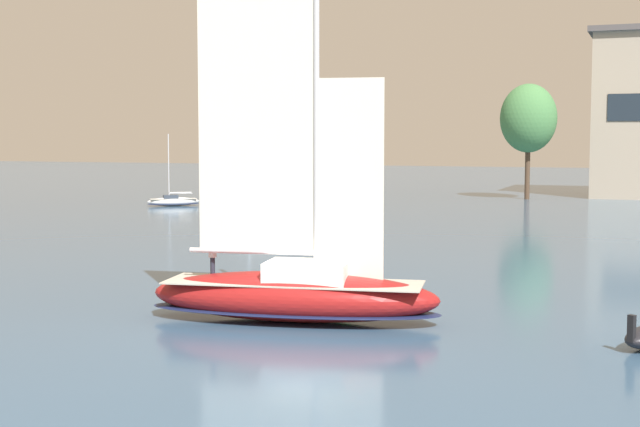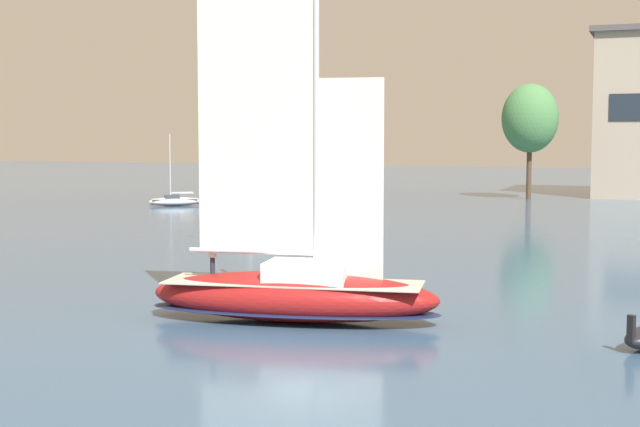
% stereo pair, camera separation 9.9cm
% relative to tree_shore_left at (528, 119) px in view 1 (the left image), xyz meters
% --- Properties ---
extents(ground_plane, '(400.00, 400.00, 0.00)m').
position_rel_tree_shore_left_xyz_m(ground_plane, '(1.56, -77.46, -9.85)').
color(ground_plane, '#385675').
extents(tree_shore_left, '(6.84, 6.84, 14.07)m').
position_rel_tree_shore_left_xyz_m(tree_shore_left, '(0.00, 0.00, 0.00)').
color(tree_shore_left, '#4C3828').
rests_on(tree_shore_left, ground).
extents(tree_shore_center, '(6.40, 6.40, 13.16)m').
position_rel_tree_shore_left_xyz_m(tree_shore_center, '(-24.76, 1.08, -0.64)').
color(tree_shore_center, brown).
rests_on(tree_shore_center, ground).
extents(sailboat_main, '(12.48, 5.37, 16.60)m').
position_rel_tree_shore_left_xyz_m(sailboat_main, '(1.58, -77.45, -8.57)').
color(sailboat_main, maroon).
rests_on(sailboat_main, ground).
extents(sailboat_moored_near_marina, '(5.56, 4.77, 7.94)m').
position_rel_tree_shore_left_xyz_m(sailboat_moored_near_marina, '(-34.95, -25.02, -9.31)').
color(sailboat_moored_near_marina, silver).
rests_on(sailboat_moored_near_marina, ground).
extents(sailboat_moored_far_slip, '(8.23, 3.24, 11.02)m').
position_rel_tree_shore_left_xyz_m(sailboat_moored_far_slip, '(-16.63, -42.50, -9.10)').
color(sailboat_moored_far_slip, white).
rests_on(sailboat_moored_far_slip, ground).
extents(channel_buoy, '(1.00, 1.00, 1.83)m').
position_rel_tree_shore_left_xyz_m(channel_buoy, '(-0.47, -65.47, -9.13)').
color(channel_buoy, green).
rests_on(channel_buoy, ground).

